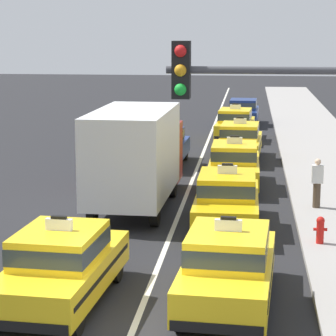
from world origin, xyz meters
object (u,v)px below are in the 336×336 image
Objects in this scene: taxi_right_nearest at (228,266)px; pedestrian_near_crosswalk at (317,183)px; fire_hydrant at (320,229)px; taxi_right_fourth at (240,141)px; taxi_left_nearest at (62,265)px; traffic_light_pole at (303,174)px; sedan_left_third at (164,146)px; taxi_right_third at (234,164)px; taxi_right_fifth at (235,124)px; box_truck_left_second at (137,153)px; taxi_right_second at (227,199)px; sedan_right_sixth at (243,111)px.

pedestrian_near_crosswalk is at bearing 72.89° from taxi_right_nearest.
taxi_right_fourth is at bearing 100.24° from fire_hydrant.
taxi_left_nearest is 2.95× the size of pedestrian_near_crosswalk.
traffic_light_pole reaches higher than pedestrian_near_crosswalk.
sedan_left_third is at bearing 101.98° from traffic_light_pole.
taxi_right_third is (3.10, -4.13, 0.03)m from sedan_left_third.
taxi_right_fourth and taxi_right_fifth have the same top height.
taxi_right_second is at bearing -38.47° from box_truck_left_second.
sedan_left_third is at bearing 89.22° from taxi_left_nearest.
pedestrian_near_crosswalk is 4.01m from fire_hydrant.
taxi_right_nearest and taxi_right_fifth have the same top height.
box_truck_left_second is 9.49m from taxi_right_fourth.
sedan_right_sixth is (3.19, 21.10, -0.93)m from box_truck_left_second.
taxi_right_third is at bearing 74.41° from taxi_left_nearest.
box_truck_left_second is 1.51× the size of taxi_right_fifth.
sedan_right_sixth is at bearing 95.30° from fire_hydrant.
taxi_right_second is 0.98× the size of taxi_right_fourth.
pedestrian_near_crosswalk is at bearing -50.55° from taxi_right_third.
taxi_right_nearest reaches higher than pedestrian_near_crosswalk.
taxi_right_fifth is (-0.38, 23.16, 0.00)m from taxi_right_nearest.
taxi_left_nearest and taxi_right_fourth have the same top height.
taxi_right_third is 7.67m from fire_hydrant.
taxi_right_nearest is 29.48m from sedan_right_sixth.
sedan_left_third is at bearing 101.71° from taxi_right_nearest.
taxi_right_nearest is 1.00× the size of taxi_right_fourth.
box_truck_left_second is at bearing -109.72° from taxi_right_fourth.
sedan_left_third is 16.03m from taxi_right_nearest.
sedan_left_third is at bearing 107.33° from taxi_right_second.
pedestrian_near_crosswalk is (2.55, 8.28, 0.07)m from taxi_right_nearest.
taxi_right_fourth is (3.43, 17.60, 0.00)m from taxi_left_nearest.
taxi_left_nearest is 1.07× the size of sedan_left_third.
box_truck_left_second is 1.51× the size of taxi_right_nearest.
box_truck_left_second is 21.36m from sedan_right_sixth.
box_truck_left_second reaches higher than taxi_left_nearest.
box_truck_left_second reaches higher than taxi_right_fifth.
taxi_right_fourth is 12.21m from sedan_right_sixth.
pedestrian_near_crosswalk is at bearing 55.06° from taxi_left_nearest.
taxi_right_fifth is at bearing 68.97° from sedan_left_third.
taxi_right_nearest is 1.00× the size of taxi_right_fifth.
pedestrian_near_crosswalk is (5.80, -7.41, 0.10)m from sedan_left_third.
fire_hydrant is (2.34, -25.18, -0.30)m from sedan_right_sixth.
sedan_right_sixth is (-0.04, 29.48, -0.03)m from taxi_right_nearest.
taxi_right_nearest is 1.02× the size of taxi_right_third.
taxi_right_fourth is 0.83× the size of traffic_light_pole.
taxi_right_fourth is (0.18, 11.27, 0.00)m from taxi_right_second.
taxi_right_fourth is 22.35m from traffic_light_pole.
taxi_right_third is 5.70m from taxi_right_fourth.
taxi_left_nearest is 16.03m from sedan_left_third.
taxi_right_second is (3.03, -9.70, 0.03)m from sedan_left_third.
pedestrian_near_crosswalk is at bearing 39.56° from taxi_right_second.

